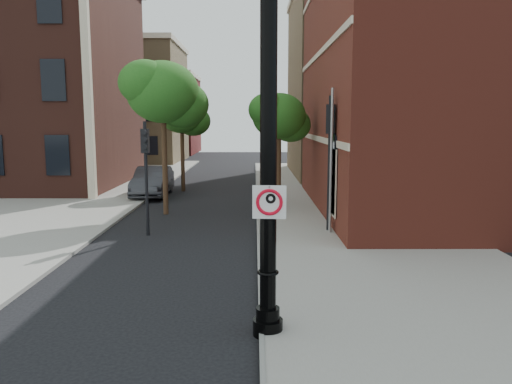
{
  "coord_description": "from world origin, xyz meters",
  "views": [
    {
      "loc": [
        1.91,
        -10.15,
        4.36
      ],
      "look_at": [
        1.95,
        2.0,
        2.62
      ],
      "focal_mm": 35.0,
      "sensor_mm": 36.0,
      "label": 1
    }
  ],
  "objects_px": {
    "no_parking_sign": "(269,202)",
    "traffic_signal_right": "(330,141)",
    "parked_car": "(153,182)",
    "lamppost": "(268,171)",
    "traffic_signal_left": "(146,159)"
  },
  "relations": [
    {
      "from": "no_parking_sign",
      "to": "traffic_signal_right",
      "type": "relative_size",
      "value": 0.12
    },
    {
      "from": "parked_car",
      "to": "no_parking_sign",
      "type": "bearing_deg",
      "value": -73.58
    },
    {
      "from": "traffic_signal_left",
      "to": "traffic_signal_right",
      "type": "height_order",
      "value": "traffic_signal_right"
    },
    {
      "from": "lamppost",
      "to": "parked_car",
      "type": "distance_m",
      "value": 20.2
    },
    {
      "from": "traffic_signal_right",
      "to": "parked_car",
      "type": "bearing_deg",
      "value": 143.89
    },
    {
      "from": "traffic_signal_left",
      "to": "lamppost",
      "type": "bearing_deg",
      "value": -59.38
    },
    {
      "from": "parked_car",
      "to": "lamppost",
      "type": "bearing_deg",
      "value": -73.47
    },
    {
      "from": "traffic_signal_left",
      "to": "traffic_signal_right",
      "type": "relative_size",
      "value": 0.82
    },
    {
      "from": "no_parking_sign",
      "to": "parked_car",
      "type": "relative_size",
      "value": 0.13
    },
    {
      "from": "parked_car",
      "to": "traffic_signal_right",
      "type": "distance_m",
      "value": 13.39
    },
    {
      "from": "no_parking_sign",
      "to": "traffic_signal_left",
      "type": "distance_m",
      "value": 10.19
    },
    {
      "from": "no_parking_sign",
      "to": "parked_car",
      "type": "bearing_deg",
      "value": 112.57
    },
    {
      "from": "lamppost",
      "to": "no_parking_sign",
      "type": "xyz_separation_m",
      "value": [
        0.02,
        -0.19,
        -0.58
      ]
    },
    {
      "from": "lamppost",
      "to": "traffic_signal_left",
      "type": "distance_m",
      "value": 10.03
    },
    {
      "from": "parked_car",
      "to": "traffic_signal_left",
      "type": "distance_m",
      "value": 10.42
    }
  ]
}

